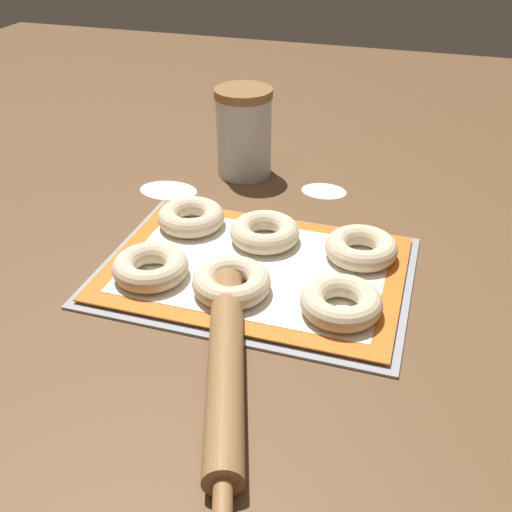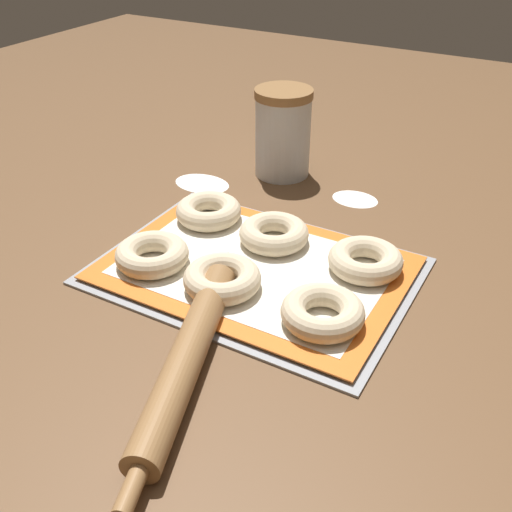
{
  "view_description": "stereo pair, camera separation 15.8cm",
  "coord_description": "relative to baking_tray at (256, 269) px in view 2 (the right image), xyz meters",
  "views": [
    {
      "loc": [
        0.23,
        -0.71,
        0.51
      ],
      "look_at": [
        0.01,
        0.0,
        0.03
      ],
      "focal_mm": 42.0,
      "sensor_mm": 36.0,
      "label": 1
    },
    {
      "loc": [
        0.38,
        -0.64,
        0.51
      ],
      "look_at": [
        0.01,
        0.0,
        0.03
      ],
      "focal_mm": 42.0,
      "sensor_mm": 36.0,
      "label": 2
    }
  ],
  "objects": [
    {
      "name": "flour_canister",
      "position": [
        -0.13,
        0.33,
        0.08
      ],
      "size": [
        0.11,
        0.11,
        0.17
      ],
      "color": "silver",
      "rests_on": "ground_plane"
    },
    {
      "name": "bagel_front_left",
      "position": [
        -0.14,
        -0.07,
        0.02
      ],
      "size": [
        0.11,
        0.11,
        0.03
      ],
      "color": "beige",
      "rests_on": "baking_mat"
    },
    {
      "name": "flour_patch_far",
      "position": [
        0.04,
        0.29,
        -0.0
      ],
      "size": [
        0.09,
        0.07,
        0.0
      ],
      "color": "white",
      "rests_on": "ground_plane"
    },
    {
      "name": "bagel_back_right",
      "position": [
        0.14,
        0.07,
        0.02
      ],
      "size": [
        0.11,
        0.11,
        0.03
      ],
      "color": "beige",
      "rests_on": "baking_mat"
    },
    {
      "name": "flour_patch_near",
      "position": [
        -0.24,
        0.21,
        -0.0
      ],
      "size": [
        0.11,
        0.08,
        0.0
      ],
      "color": "white",
      "rests_on": "ground_plane"
    },
    {
      "name": "bagel_front_center",
      "position": [
        -0.01,
        -0.07,
        0.02
      ],
      "size": [
        0.11,
        0.11,
        0.03
      ],
      "color": "beige",
      "rests_on": "baking_mat"
    },
    {
      "name": "bagel_back_left",
      "position": [
        -0.14,
        0.08,
        0.02
      ],
      "size": [
        0.11,
        0.11,
        0.03
      ],
      "color": "beige",
      "rests_on": "baking_mat"
    },
    {
      "name": "bagel_back_center",
      "position": [
        -0.01,
        0.07,
        0.02
      ],
      "size": [
        0.11,
        0.11,
        0.03
      ],
      "color": "beige",
      "rests_on": "baking_mat"
    },
    {
      "name": "baking_mat",
      "position": [
        -0.0,
        0.0,
        0.01
      ],
      "size": [
        0.43,
        0.31,
        0.0
      ],
      "color": "orange",
      "rests_on": "baking_tray"
    },
    {
      "name": "bagel_front_right",
      "position": [
        0.14,
        -0.07,
        0.02
      ],
      "size": [
        0.11,
        0.11,
        0.03
      ],
      "color": "beige",
      "rests_on": "baking_mat"
    },
    {
      "name": "ground_plane",
      "position": [
        -0.01,
        -0.0,
        -0.0
      ],
      "size": [
        2.8,
        2.8,
        0.0
      ],
      "primitive_type": "plane",
      "color": "brown"
    },
    {
      "name": "baking_tray",
      "position": [
        0.0,
        0.0,
        0.0
      ],
      "size": [
        0.46,
        0.33,
        0.01
      ],
      "color": "#93969B",
      "rests_on": "ground_plane"
    },
    {
      "name": "rolling_pin",
      "position": [
        0.03,
        -0.22,
        0.02
      ],
      "size": [
        0.16,
        0.42,
        0.04
      ],
      "color": "olive",
      "rests_on": "ground_plane"
    }
  ]
}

